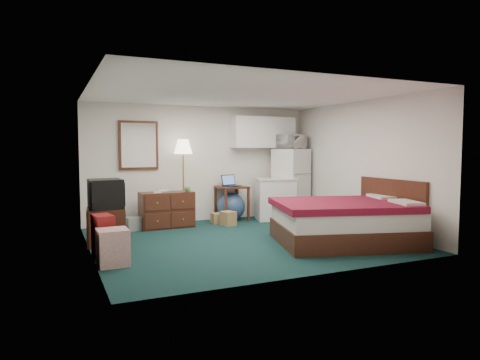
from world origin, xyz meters
name	(u,v)px	position (x,y,z in m)	size (l,w,h in m)	color
floor	(243,240)	(0.00, 0.00, 0.00)	(5.00, 4.50, 0.01)	#133130
ceiling	(243,94)	(0.00, 0.00, 2.50)	(5.00, 4.50, 0.01)	silver
walls	(243,168)	(0.00, 0.00, 1.25)	(5.01, 4.51, 2.50)	silver
mirror	(139,145)	(-1.35, 2.22, 1.65)	(0.80, 0.06, 1.00)	white
upper_cabinets	(263,132)	(1.45, 2.08, 1.95)	(1.50, 0.35, 0.70)	white
headboard	(391,207)	(2.46, -0.91, 0.55)	(0.06, 1.56, 1.00)	#3B110C
dresser	(167,210)	(-0.91, 1.70, 0.36)	(1.05, 0.48, 0.72)	#3B110C
floor_lamp	(183,182)	(-0.49, 1.94, 0.89)	(0.38, 0.38, 1.77)	#B48D2B
desk	(232,203)	(0.60, 1.93, 0.38)	(0.60, 0.60, 0.76)	#3B110C
exercise_ball	(231,207)	(0.60, 1.96, 0.31)	(0.62, 0.62, 0.62)	navy
kitchen_counter	(275,200)	(1.54, 1.66, 0.45)	(0.82, 0.62, 0.89)	white
fridge	(291,183)	(2.01, 1.77, 0.79)	(0.65, 0.65, 1.57)	silver
bed	(344,223)	(1.44, -0.91, 0.35)	(2.17, 1.69, 0.69)	#550911
tv_stand	(106,226)	(-2.21, 0.65, 0.30)	(0.60, 0.65, 0.60)	#3B110C
suitcase	(103,237)	(-2.35, -0.29, 0.32)	(0.24, 0.39, 0.63)	#5F0B14
retail_box	(113,247)	(-2.28, -0.75, 0.25)	(0.40, 0.40, 0.50)	silver
file_bin	(135,223)	(-1.55, 1.68, 0.13)	(0.37, 0.28, 0.26)	gray
cardboard_box_a	(218,218)	(0.19, 1.71, 0.11)	(0.26, 0.22, 0.22)	olive
cardboard_box_b	(228,218)	(0.30, 1.41, 0.14)	(0.25, 0.29, 0.29)	olive
laptop	(232,181)	(0.58, 1.87, 0.88)	(0.36, 0.29, 0.25)	black
crt_tv	(106,194)	(-2.21, 0.62, 0.84)	(0.52, 0.56, 0.48)	black
microwave	(292,140)	(2.01, 1.76, 1.77)	(0.60, 0.33, 0.41)	silver
book_a	(154,188)	(-1.18, 1.64, 0.82)	(0.15, 0.02, 0.21)	olive
book_b	(160,186)	(-1.02, 1.81, 0.84)	(0.18, 0.02, 0.25)	olive
mug	(187,189)	(-0.52, 1.57, 0.77)	(0.12, 0.09, 0.12)	#43893D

